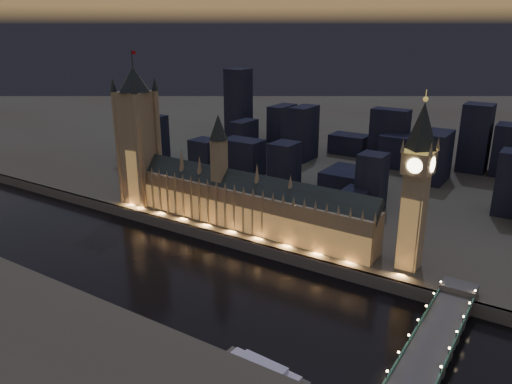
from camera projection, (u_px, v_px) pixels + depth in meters
The scene contains 9 objects.
ground_plane at pixel (201, 273), 305.40m from camera, with size 2000.00×2000.00×0.00m, color black.
north_bank at pixel (428, 127), 718.28m from camera, with size 2000.00×960.00×8.00m, color brown.
embankment_wall at pixel (239, 244), 336.78m from camera, with size 2000.00×2.50×8.00m, color #555240.
palace_of_westminster at pixel (241, 201), 352.14m from camera, with size 202.00×25.27×78.00m.
victoria_tower at pixel (137, 130), 389.92m from camera, with size 31.68×31.68×118.34m.
elizabeth_tower at pixel (418, 173), 278.22m from camera, with size 18.00×18.00×104.01m.
westminster_bridge at pixel (434, 343), 228.72m from camera, with size 18.20×113.00×15.90m.
river_boat at pixel (263, 367), 219.30m from camera, with size 43.41×12.53×4.50m.
city_backdrop at pixel (388, 150), 476.83m from camera, with size 488.10×215.63×85.56m.
Camera 1 is at (176.78, -211.42, 144.80)m, focal length 35.00 mm.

